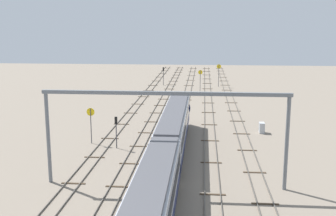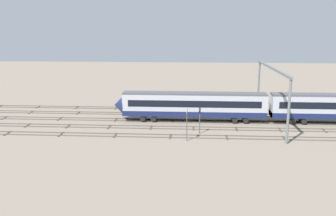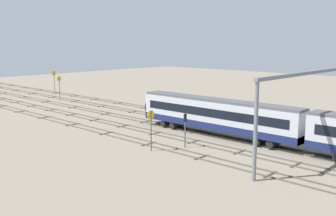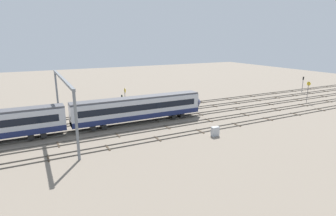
{
  "view_description": "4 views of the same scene",
  "coord_description": "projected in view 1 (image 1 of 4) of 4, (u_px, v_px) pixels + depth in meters",
  "views": [
    {
      "loc": [
        -54.56,
        -3.5,
        15.63
      ],
      "look_at": [
        3.52,
        1.4,
        3.7
      ],
      "focal_mm": 44.91,
      "sensor_mm": 36.0,
      "label": 1
    },
    {
      "loc": [
        -2.93,
        60.57,
        15.9
      ],
      "look_at": [
        0.99,
        -0.63,
        2.1
      ],
      "focal_mm": 39.22,
      "sensor_mm": 36.0,
      "label": 2
    },
    {
      "loc": [
        -33.64,
        41.47,
        12.42
      ],
      "look_at": [
        3.65,
        1.75,
        3.15
      ],
      "focal_mm": 42.04,
      "sensor_mm": 36.0,
      "label": 3
    },
    {
      "loc": [
        -20.82,
        -45.5,
        15.13
      ],
      "look_at": [
        3.27,
        1.37,
        1.79
      ],
      "focal_mm": 29.26,
      "sensor_mm": 36.0,
      "label": 4
    }
  ],
  "objects": [
    {
      "name": "relay_cabinet",
      "position": [
        262.0,
        128.0,
        60.31
      ],
      "size": [
        1.24,
        0.72,
        1.51
      ],
      "color": "#B2B7BC",
      "rests_on": "ground"
    },
    {
      "name": "track_with_train",
      "position": [
        176.0,
        140.0,
        56.67
      ],
      "size": [
        188.9,
        2.4,
        0.16
      ],
      "color": "#59544C",
      "rests_on": "ground"
    },
    {
      "name": "overhead_gantry",
      "position": [
        165.0,
        113.0,
        39.52
      ],
      "size": [
        0.4,
        23.48,
        9.31
      ],
      "color": "slate",
      "rests_on": "ground"
    },
    {
      "name": "speed_sign_far_trackside",
      "position": [
        91.0,
        120.0,
        54.62
      ],
      "size": [
        0.14,
        1.03,
        4.73
      ],
      "color": "#4C4C51",
      "rests_on": "ground"
    },
    {
      "name": "track_far_background",
      "position": [
        110.0,
        138.0,
        57.42
      ],
      "size": [
        188.9,
        2.4,
        0.16
      ],
      "color": "#59544C",
      "rests_on": "ground"
    },
    {
      "name": "track_second_far",
      "position": [
        143.0,
        139.0,
        57.05
      ],
      "size": [
        188.9,
        2.4,
        0.16
      ],
      "color": "#59544C",
      "rests_on": "ground"
    },
    {
      "name": "speed_sign_near_foreground",
      "position": [
        200.0,
        78.0,
        94.19
      ],
      "size": [
        0.14,
        0.97,
        5.13
      ],
      "color": "#4C4C51",
      "rests_on": "ground"
    },
    {
      "name": "signal_light_trackside_approach",
      "position": [
        116.0,
        128.0,
        52.58
      ],
      "size": [
        0.31,
        0.32,
        4.07
      ],
      "color": "#4C4C51",
      "rests_on": "ground"
    },
    {
      "name": "track_second_near",
      "position": [
        210.0,
        140.0,
        56.3
      ],
      "size": [
        188.9,
        2.4,
        0.16
      ],
      "color": "#59544C",
      "rests_on": "ground"
    },
    {
      "name": "signal_light_trackside_departure",
      "position": [
        163.0,
        74.0,
        105.28
      ],
      "size": [
        0.31,
        0.32,
        4.58
      ],
      "color": "#4C4C51",
      "rests_on": "ground"
    },
    {
      "name": "speed_sign_distant_end",
      "position": [
        219.0,
        72.0,
        102.97
      ],
      "size": [
        0.14,
        1.06,
        5.54
      ],
      "color": "#4C4C51",
      "rests_on": "ground"
    },
    {
      "name": "track_near_foreground",
      "position": [
        244.0,
        141.0,
        55.92
      ],
      "size": [
        188.9,
        2.4,
        0.16
      ],
      "color": "#59544C",
      "rests_on": "ground"
    },
    {
      "name": "ground_plane",
      "position": [
        176.0,
        140.0,
        56.69
      ],
      "size": [
        204.9,
        204.9,
        0.0
      ],
      "primitive_type": "plane",
      "color": "gray"
    }
  ]
}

